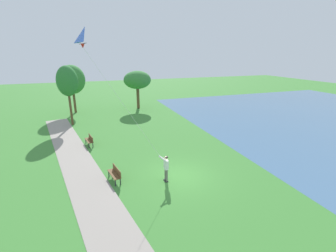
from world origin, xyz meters
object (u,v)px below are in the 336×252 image
park_bench_far_walkway (90,140)px  tree_treeline_center (137,80)px  person_kite_flyer (166,166)px  flying_kite (86,38)px  park_bench_near_walkway (115,173)px  tree_lakeside_far (67,81)px  tree_lakeside_near (72,80)px

park_bench_far_walkway → tree_treeline_center: bearing=61.0°
person_kite_flyer → tree_treeline_center: size_ratio=0.33×
flying_kite → person_kite_flyer: bearing=-3.0°
flying_kite → park_bench_near_walkway: (0.97, 0.96, -8.02)m
person_kite_flyer → park_bench_far_walkway: bearing=119.0°
person_kite_flyer → flying_kite: bearing=177.0°
park_bench_near_walkway → person_kite_flyer: bearing=-21.1°
park_bench_near_walkway → tree_treeline_center: (5.80, 19.85, 3.64)m
person_kite_flyer → tree_lakeside_far: bearing=112.2°
park_bench_far_walkway → person_kite_flyer: bearing=-61.0°
tree_lakeside_near → tree_treeline_center: tree_lakeside_near is taller
park_bench_far_walkway → tree_lakeside_far: 8.59m
tree_lakeside_far → tree_treeline_center: size_ratio=1.21×
flying_kite → tree_lakeside_near: (-2.04, 21.02, -4.03)m
flying_kite → park_bench_near_walkway: bearing=44.9°
person_kite_flyer → tree_lakeside_near: bearing=105.9°
person_kite_flyer → tree_treeline_center: (2.76, 21.03, 3.11)m
park_bench_far_walkway → park_bench_near_walkway: bearing=-78.4°
tree_treeline_center → park_bench_near_walkway: bearing=-106.3°
tree_lakeside_far → tree_treeline_center: (8.96, 5.84, -0.78)m
tree_lakeside_near → tree_treeline_center: 8.82m
park_bench_near_walkway → tree_treeline_center: tree_treeline_center is taller
person_kite_flyer → tree_lakeside_near: tree_lakeside_near is taller
person_kite_flyer → park_bench_near_walkway: person_kite_flyer is taller
flying_kite → park_bench_far_walkway: 11.21m
park_bench_near_walkway → tree_lakeside_near: size_ratio=0.24×
park_bench_near_walkway → tree_lakeside_near: bearing=98.5°
tree_lakeside_far → person_kite_flyer: bearing=-67.8°
person_kite_flyer → tree_lakeside_near: (-6.04, 21.23, 3.46)m
tree_lakeside_far → park_bench_near_walkway: bearing=-77.3°
tree_lakeside_near → park_bench_near_walkway: bearing=-81.5°
person_kite_flyer → park_bench_far_walkway: size_ratio=1.17×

